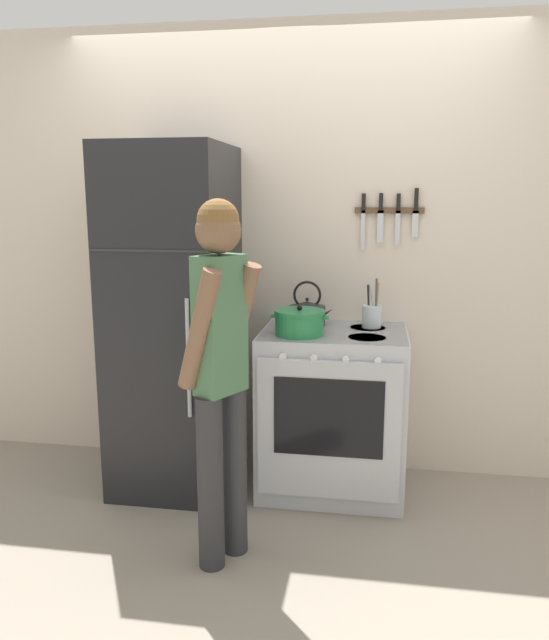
{
  "coord_description": "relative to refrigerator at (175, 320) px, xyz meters",
  "views": [
    {
      "loc": [
        0.51,
        -3.57,
        1.61
      ],
      "look_at": [
        -0.0,
        -0.45,
        0.97
      ],
      "focal_mm": 35.0,
      "sensor_mm": 36.0,
      "label": 1
    }
  ],
  "objects": [
    {
      "name": "tea_kettle",
      "position": [
        0.71,
        0.17,
        0.03
      ],
      "size": [
        0.25,
        0.2,
        0.25
      ],
      "color": "black",
      "rests_on": "stove_range"
    },
    {
      "name": "stove_range",
      "position": [
        0.87,
        0.02,
        -0.48
      ],
      "size": [
        0.77,
        0.65,
        0.89
      ],
      "color": "silver",
      "rests_on": "ground_plane"
    },
    {
      "name": "utensil_jar",
      "position": [
        1.07,
        0.18,
        0.03
      ],
      "size": [
        0.11,
        0.11,
        0.27
      ],
      "color": "silver",
      "rests_on": "stove_range"
    },
    {
      "name": "wall_knife_strip",
      "position": [
        1.15,
        0.34,
        0.59
      ],
      "size": [
        0.38,
        0.03,
        0.33
      ],
      "color": "brown"
    },
    {
      "name": "dutch_oven_pot",
      "position": [
        0.7,
        -0.07,
        0.03
      ],
      "size": [
        0.3,
        0.26,
        0.16
      ],
      "color": "#237A42",
      "rests_on": "stove_range"
    },
    {
      "name": "refrigerator",
      "position": [
        0.0,
        0.0,
        0.0
      ],
      "size": [
        0.61,
        0.73,
        1.87
      ],
      "color": "black",
      "rests_on": "ground_plane"
    },
    {
      "name": "wall_back",
      "position": [
        0.57,
        0.38,
        0.34
      ],
      "size": [
        10.0,
        0.06,
        2.55
      ],
      "color": "beige",
      "rests_on": "ground_plane"
    },
    {
      "name": "person",
      "position": [
        0.45,
        -0.74,
        -0.02
      ],
      "size": [
        0.36,
        0.39,
        1.6
      ],
      "rotation": [
        0.0,
        0.0,
        1.07
      ],
      "color": "#2D2D30",
      "rests_on": "ground_plane"
    },
    {
      "name": "ground_plane",
      "position": [
        0.57,
        0.35,
        -0.93
      ],
      "size": [
        14.0,
        14.0,
        0.0
      ],
      "primitive_type": "plane",
      "color": "gray"
    }
  ]
}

